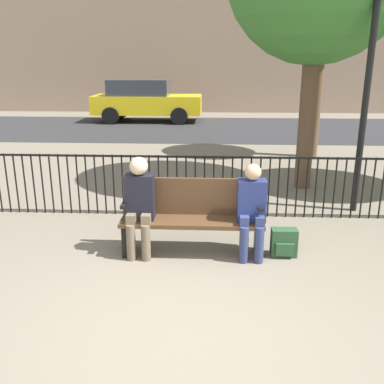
# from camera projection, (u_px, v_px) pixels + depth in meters

# --- Properties ---
(ground_plane) EXTENTS (80.00, 80.00, 0.00)m
(ground_plane) POSITION_uv_depth(u_px,v_px,m) (182.00, 334.00, 3.77)
(ground_plane) COLOR #706656
(park_bench) EXTENTS (1.75, 0.45, 0.92)m
(park_bench) POSITION_uv_depth(u_px,v_px,m) (192.00, 214.00, 5.29)
(park_bench) COLOR #4C331E
(park_bench) RESTS_ON ground
(seated_person_0) EXTENTS (0.34, 0.39, 1.23)m
(seated_person_0) POSITION_uv_depth(u_px,v_px,m) (140.00, 201.00, 5.14)
(seated_person_0) COLOR brown
(seated_person_0) RESTS_ON ground
(seated_person_1) EXTENTS (0.34, 0.39, 1.16)m
(seated_person_1) POSITION_uv_depth(u_px,v_px,m) (252.00, 206.00, 5.08)
(seated_person_1) COLOR navy
(seated_person_1) RESTS_ON ground
(backpack) EXTENTS (0.32, 0.21, 0.35)m
(backpack) POSITION_uv_depth(u_px,v_px,m) (284.00, 243.00, 5.24)
(backpack) COLOR #284C2D
(backpack) RESTS_ON ground
(fence_railing) EXTENTS (9.01, 0.03, 0.95)m
(fence_railing) POSITION_uv_depth(u_px,v_px,m) (195.00, 181.00, 6.50)
(fence_railing) COLOR black
(fence_railing) RESTS_ON ground
(lamp_post) EXTENTS (0.28, 0.28, 3.42)m
(lamp_post) POSITION_uv_depth(u_px,v_px,m) (370.00, 62.00, 6.23)
(lamp_post) COLOR black
(lamp_post) RESTS_ON ground
(street_surface) EXTENTS (24.00, 6.00, 0.01)m
(street_surface) POSITION_uv_depth(u_px,v_px,m) (207.00, 128.00, 15.23)
(street_surface) COLOR #2B2B2D
(street_surface) RESTS_ON ground
(parked_car_0) EXTENTS (4.20, 1.94, 1.62)m
(parked_car_0) POSITION_uv_depth(u_px,v_px,m) (145.00, 100.00, 16.76)
(parked_car_0) COLOR yellow
(parked_car_0) RESTS_ON ground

